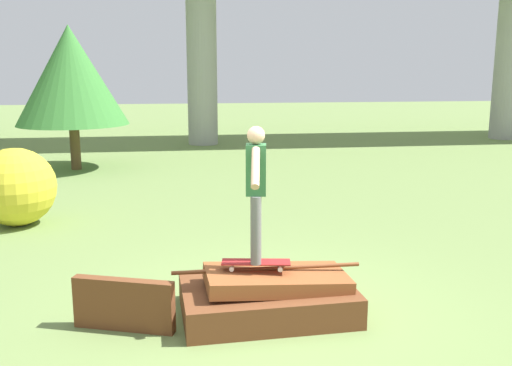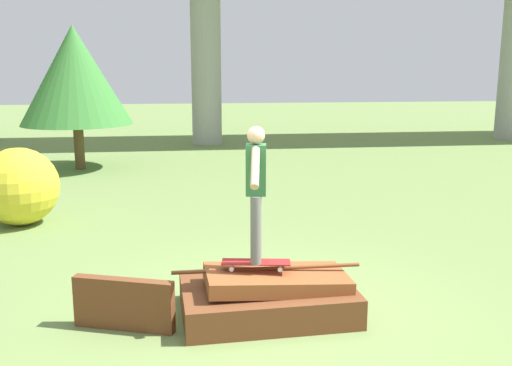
% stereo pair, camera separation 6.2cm
% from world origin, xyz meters
% --- Properties ---
extents(ground_plane, '(80.00, 80.00, 0.00)m').
position_xyz_m(ground_plane, '(0.00, 0.00, 0.00)').
color(ground_plane, olive).
extents(scrap_pile, '(2.19, 1.41, 0.57)m').
position_xyz_m(scrap_pile, '(0.02, -0.02, 0.23)').
color(scrap_pile, brown).
rests_on(scrap_pile, ground_plane).
extents(scrap_plank_loose, '(1.12, 0.50, 0.58)m').
position_xyz_m(scrap_plank_loose, '(-1.61, -0.20, 0.29)').
color(scrap_plank_loose, brown).
rests_on(scrap_plank_loose, ground_plane).
extents(skateboard, '(0.80, 0.33, 0.09)m').
position_xyz_m(skateboard, '(-0.14, -0.05, 0.64)').
color(skateboard, maroon).
rests_on(skateboard, scrap_pile).
extents(skater, '(0.27, 1.15, 1.54)m').
position_xyz_m(skater, '(-0.14, -0.05, 1.54)').
color(skater, slate).
rests_on(skater, skateboard).
extents(tree_behind_left, '(3.05, 3.05, 3.96)m').
position_xyz_m(tree_behind_left, '(-3.82, 10.24, 2.61)').
color(tree_behind_left, brown).
rests_on(tree_behind_left, ground_plane).
extents(bush_yellow_flowering, '(1.42, 1.42, 1.42)m').
position_xyz_m(bush_yellow_flowering, '(-3.88, 4.39, 0.71)').
color(bush_yellow_flowering, gold).
rests_on(bush_yellow_flowering, ground_plane).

